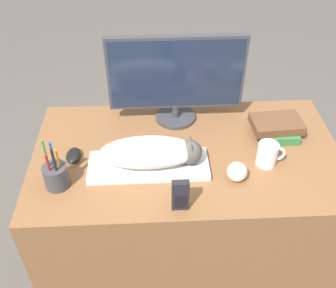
# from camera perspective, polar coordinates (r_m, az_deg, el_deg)

# --- Properties ---
(desk) EXTENTS (1.26, 0.70, 0.70)m
(desk) POSITION_cam_1_polar(r_m,az_deg,el_deg) (1.85, 2.45, -9.37)
(desk) COLOR brown
(desk) RESTS_ON ground_plane
(keyboard) EXTENTS (0.46, 0.17, 0.02)m
(keyboard) POSITION_cam_1_polar(r_m,az_deg,el_deg) (1.52, -2.83, -3.17)
(keyboard) COLOR silver
(keyboard) RESTS_ON desk
(cat) EXTENTS (0.39, 0.14, 0.12)m
(cat) POSITION_cam_1_polar(r_m,az_deg,el_deg) (1.48, -2.11, -1.20)
(cat) COLOR white
(cat) RESTS_ON keyboard
(monitor) EXTENTS (0.57, 0.18, 0.40)m
(monitor) POSITION_cam_1_polar(r_m,az_deg,el_deg) (1.66, 1.20, 9.77)
(monitor) COLOR #333338
(monitor) RESTS_ON desk
(computer_mouse) EXTENTS (0.06, 0.09, 0.03)m
(computer_mouse) POSITION_cam_1_polar(r_m,az_deg,el_deg) (1.61, -13.56, -1.63)
(computer_mouse) COLOR black
(computer_mouse) RESTS_ON desk
(coffee_mug) EXTENTS (0.11, 0.08, 0.10)m
(coffee_mug) POSITION_cam_1_polar(r_m,az_deg,el_deg) (1.57, 14.30, -1.45)
(coffee_mug) COLOR silver
(coffee_mug) RESTS_ON desk
(pen_cup) EXTENTS (0.09, 0.09, 0.21)m
(pen_cup) POSITION_cam_1_polar(r_m,az_deg,el_deg) (1.49, -15.96, -4.39)
(pen_cup) COLOR #38383D
(pen_cup) RESTS_ON desk
(baseball) EXTENTS (0.08, 0.08, 0.08)m
(baseball) POSITION_cam_1_polar(r_m,az_deg,el_deg) (1.48, 9.98, -3.98)
(baseball) COLOR beige
(baseball) RESTS_ON desk
(phone) EXTENTS (0.06, 0.03, 0.13)m
(phone) POSITION_cam_1_polar(r_m,az_deg,el_deg) (1.35, 1.80, -7.48)
(phone) COLOR black
(phone) RESTS_ON desk
(book_stack) EXTENTS (0.22, 0.16, 0.07)m
(book_stack) POSITION_cam_1_polar(r_m,az_deg,el_deg) (1.73, 15.54, 2.34)
(book_stack) COLOR #2D6B38
(book_stack) RESTS_ON desk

